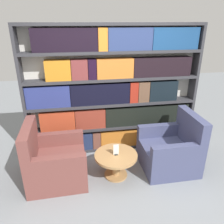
% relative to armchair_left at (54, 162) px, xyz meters
% --- Properties ---
extents(ground_plane, '(14.00, 14.00, 0.00)m').
position_rel_armchair_left_xyz_m(ground_plane, '(1.07, -0.43, -0.31)').
color(ground_plane, gray).
extents(bookshelf, '(3.12, 0.30, 2.31)m').
position_rel_armchair_left_xyz_m(bookshelf, '(1.09, 0.81, 0.83)').
color(bookshelf, silver).
rests_on(bookshelf, ground_plane).
extents(armchair_left, '(0.88, 0.85, 0.96)m').
position_rel_armchair_left_xyz_m(armchair_left, '(0.00, 0.00, 0.00)').
color(armchair_left, brown).
rests_on(armchair_left, ground_plane).
extents(armchair_right, '(0.87, 0.83, 0.96)m').
position_rel_armchair_left_xyz_m(armchair_right, '(1.92, 0.00, 0.00)').
color(armchair_right, '#42476B').
rests_on(armchair_right, ground_plane).
extents(coffee_table, '(0.68, 0.68, 0.40)m').
position_rel_armchair_left_xyz_m(coffee_table, '(0.96, -0.08, -0.03)').
color(coffee_table, '#AD7F4C').
rests_on(coffee_table, ground_plane).
extents(table_sign, '(0.09, 0.06, 0.18)m').
position_rel_armchair_left_xyz_m(table_sign, '(0.96, -0.08, 0.16)').
color(table_sign, black).
rests_on(table_sign, coffee_table).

